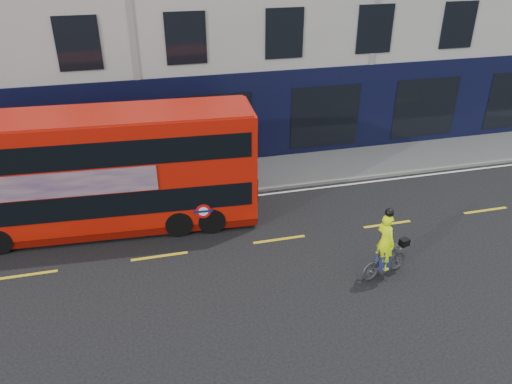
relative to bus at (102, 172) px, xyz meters
name	(u,v)px	position (x,y,z in m)	size (l,w,h in m)	color
ground	(164,285)	(1.53, -3.80, -2.12)	(120.00, 120.00, 0.00)	black
pavement	(150,185)	(1.53, 2.70, -2.06)	(60.00, 3.00, 0.12)	slate
kerb	(152,203)	(1.53, 1.20, -2.06)	(60.00, 0.12, 0.13)	slate
road_edge_line	(153,208)	(1.53, 0.90, -2.12)	(58.00, 0.10, 0.01)	silver
lane_dashes	(160,256)	(1.53, -2.30, -2.12)	(58.00, 0.12, 0.01)	gold
bus	(102,172)	(0.00, 0.00, 0.00)	(10.39, 2.96, 4.14)	#BB1407
cyclist	(385,253)	(8.00, -4.92, -1.32)	(1.77, 0.93, 2.35)	#4B4D50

